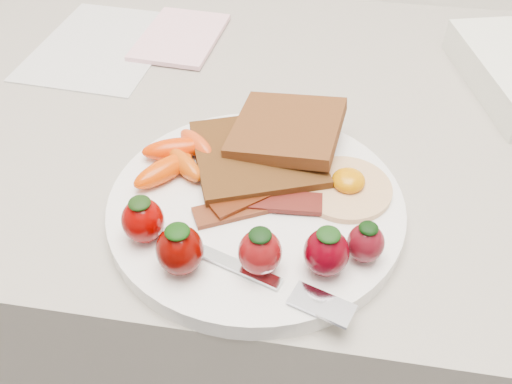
# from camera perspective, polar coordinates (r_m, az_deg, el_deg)

# --- Properties ---
(counter) EXTENTS (2.00, 0.60, 0.90)m
(counter) POSITION_cam_1_polar(r_m,az_deg,el_deg) (0.99, 3.34, -13.85)
(counter) COLOR gray
(counter) RESTS_ON ground
(plate) EXTENTS (0.27, 0.27, 0.02)m
(plate) POSITION_cam_1_polar(r_m,az_deg,el_deg) (0.52, 0.00, -1.51)
(plate) COLOR white
(plate) RESTS_ON counter
(toast_lower) EXTENTS (0.15, 0.15, 0.01)m
(toast_lower) POSITION_cam_1_polar(r_m,az_deg,el_deg) (0.55, 0.11, 3.66)
(toast_lower) COLOR #37150A
(toast_lower) RESTS_ON plate
(toast_upper) EXTENTS (0.11, 0.11, 0.02)m
(toast_upper) POSITION_cam_1_polar(r_m,az_deg,el_deg) (0.56, 3.11, 6.34)
(toast_upper) COLOR #401D0A
(toast_upper) RESTS_ON toast_lower
(fried_egg) EXTENTS (0.11, 0.11, 0.02)m
(fried_egg) POSITION_cam_1_polar(r_m,az_deg,el_deg) (0.53, 9.00, 0.58)
(fried_egg) COLOR beige
(fried_egg) RESTS_ON plate
(bacon_strips) EXTENTS (0.12, 0.09, 0.01)m
(bacon_strips) POSITION_cam_1_polar(r_m,az_deg,el_deg) (0.51, 0.26, -0.72)
(bacon_strips) COLOR #350904
(bacon_strips) RESTS_ON plate
(baby_carrots) EXTENTS (0.08, 0.10, 0.02)m
(baby_carrots) POSITION_cam_1_polar(r_m,az_deg,el_deg) (0.55, -7.82, 3.46)
(baby_carrots) COLOR #DF3200
(baby_carrots) RESTS_ON plate
(strawberries) EXTENTS (0.22, 0.07, 0.05)m
(strawberries) POSITION_cam_1_polar(r_m,az_deg,el_deg) (0.45, -1.28, -5.12)
(strawberries) COLOR #750100
(strawberries) RESTS_ON plate
(fork) EXTENTS (0.17, 0.08, 0.00)m
(fork) POSITION_cam_1_polar(r_m,az_deg,el_deg) (0.45, 0.62, -8.56)
(fork) COLOR silver
(fork) RESTS_ON plate
(paper_sheet) EXTENTS (0.17, 0.23, 0.00)m
(paper_sheet) POSITION_cam_1_polar(r_m,az_deg,el_deg) (0.81, -15.11, 13.95)
(paper_sheet) COLOR silver
(paper_sheet) RESTS_ON counter
(notepad) EXTENTS (0.11, 0.15, 0.01)m
(notepad) POSITION_cam_1_polar(r_m,az_deg,el_deg) (0.80, -7.55, 15.16)
(notepad) COLOR #FFBFCE
(notepad) RESTS_ON paper_sheet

